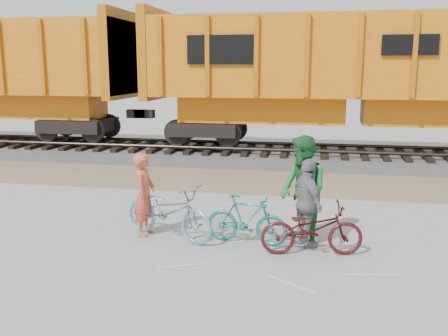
{
  "coord_description": "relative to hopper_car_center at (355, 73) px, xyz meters",
  "views": [
    {
      "loc": [
        1.1,
        -8.24,
        3.21
      ],
      "look_at": [
        -0.76,
        1.5,
        1.19
      ],
      "focal_mm": 40.0,
      "sensor_mm": 36.0,
      "label": 1
    }
  ],
  "objects": [
    {
      "name": "track",
      "position": [
        -2.23,
        0.0,
        -2.53
      ],
      "size": [
        120.0,
        2.6,
        0.24
      ],
      "color": "black",
      "rests_on": "ballast_bed"
    },
    {
      "name": "person_solo",
      "position": [
        -4.37,
        -8.41,
        -2.2
      ],
      "size": [
        0.4,
        0.6,
        1.61
      ],
      "primitive_type": "imported",
      "rotation": [
        0.0,
        0.0,
        1.6
      ],
      "color": "#CD5231",
      "rests_on": "ground"
    },
    {
      "name": "ballast_bed",
      "position": [
        -2.23,
        0.0,
        -2.86
      ],
      "size": [
        120.0,
        4.0,
        0.3
      ],
      "primitive_type": "cube",
      "color": "slate",
      "rests_on": "ground"
    },
    {
      "name": "gravel_strip",
      "position": [
        -2.23,
        -3.5,
        -3.0
      ],
      "size": [
        120.0,
        3.0,
        0.02
      ],
      "primitive_type": "cube",
      "color": "#897455",
      "rests_on": "ground"
    },
    {
      "name": "bicycle_blue",
      "position": [
        -3.87,
        -8.51,
        -2.48
      ],
      "size": [
        2.14,
        1.42,
        1.06
      ],
      "primitive_type": "imported",
      "rotation": [
        0.0,
        0.0,
        1.18
      ],
      "color": "#6698B2",
      "rests_on": "ground"
    },
    {
      "name": "ground",
      "position": [
        -2.23,
        -9.0,
        -3.01
      ],
      "size": [
        120.0,
        120.0,
        0.0
      ],
      "primitive_type": "plane",
      "color": "#9E9E99",
      "rests_on": "ground"
    },
    {
      "name": "person_woman",
      "position": [
        -1.28,
        -8.48,
        -2.19
      ],
      "size": [
        0.81,
        1.02,
        1.62
      ],
      "primitive_type": "imported",
      "rotation": [
        0.0,
        0.0,
        2.08
      ],
      "color": "gray",
      "rests_on": "ground"
    },
    {
      "name": "person_man",
      "position": [
        -1.36,
        -8.34,
        -2.0
      ],
      "size": [
        1.15,
        1.23,
        2.01
      ],
      "primitive_type": "imported",
      "rotation": [
        0.0,
        0.0,
        -1.03
      ],
      "color": "#21682C",
      "rests_on": "ground"
    },
    {
      "name": "hopper_car_center",
      "position": [
        0.0,
        0.0,
        0.0
      ],
      "size": [
        14.0,
        3.13,
        4.65
      ],
      "color": "black",
      "rests_on": "track"
    },
    {
      "name": "bicycle_maroon",
      "position": [
        -1.18,
        -8.88,
        -2.54
      ],
      "size": [
        1.84,
        0.9,
        0.93
      ],
      "primitive_type": "imported",
      "rotation": [
        0.0,
        0.0,
        1.74
      ],
      "color": "#461315",
      "rests_on": "ground"
    },
    {
      "name": "bicycle_teal",
      "position": [
        -2.36,
        -8.54,
        -2.55
      ],
      "size": [
        1.58,
        0.66,
        0.92
      ],
      "primitive_type": "imported",
      "rotation": [
        0.0,
        0.0,
        1.42
      ],
      "color": "#1E7572",
      "rests_on": "ground"
    }
  ]
}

